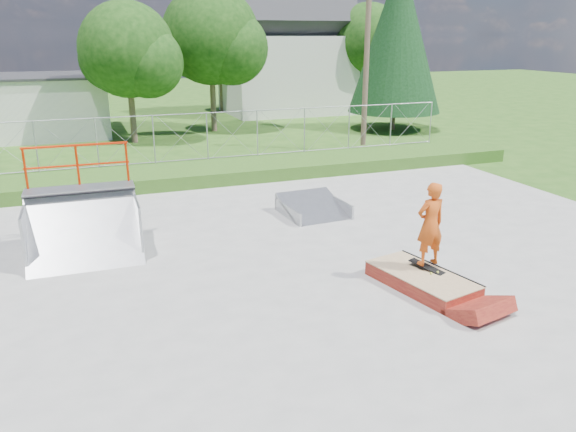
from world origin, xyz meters
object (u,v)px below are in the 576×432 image
grind_box (422,281)px  flat_bank_ramp (314,207)px  quarter_pipe (81,207)px  skater (430,227)px

grind_box → flat_bank_ramp: flat_bank_ramp is taller
quarter_pipe → flat_bank_ramp: bearing=10.5°
quarter_pipe → flat_bank_ramp: (6.36, 1.07, -1.01)m
grind_box → skater: skater is taller
quarter_pipe → skater: (6.73, -4.15, 0.01)m
quarter_pipe → flat_bank_ramp: quarter_pipe is taller
grind_box → flat_bank_ramp: size_ratio=1.38×
grind_box → quarter_pipe: quarter_pipe is taller
grind_box → quarter_pipe: 7.89m
grind_box → flat_bank_ramp: 5.37m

